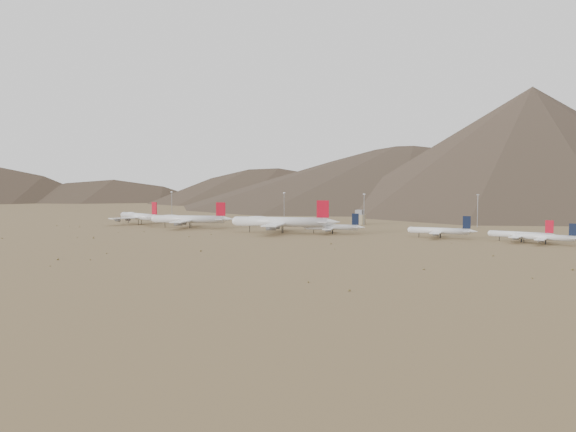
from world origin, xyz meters
The scene contains 15 objects.
ground centered at (0.00, 0.00, 0.00)m, with size 3000.00×3000.00×0.00m, color olive.
mountain_ridge centered at (0.00, 900.00, 150.00)m, with size 4400.00×1000.00×300.00m.
widebody_west centered at (-131.89, 34.76, 6.59)m, with size 61.88×49.26×19.10m.
widebody_centre centered at (-72.47, 24.66, 6.81)m, with size 64.29×51.05×19.74m.
widebody_east centered at (10.21, 20.01, 7.82)m, with size 74.53×58.92×22.69m.
narrowbody_a centered at (44.09, 31.40, 4.55)m, with size 41.74×30.72×14.01m.
narrowbody_b centered at (115.54, 35.71, 4.61)m, with size 43.09×31.01×14.22m.
narrowbody_c centered at (162.90, 33.67, 4.34)m, with size 40.46×29.34×13.39m.
narrowbody_d centered at (176.04, 27.78, 4.01)m, with size 37.41×27.04×12.36m.
control_tower centered at (30.00, 120.00, 5.32)m, with size 8.00×8.00×12.00m.
mast_far_west centered at (-165.77, 117.46, 14.20)m, with size 2.00×0.60×25.70m.
mast_west centered at (-47.31, 131.56, 14.20)m, with size 2.00×0.60×25.70m.
mast_centre centered at (36.49, 112.76, 14.20)m, with size 2.00×0.60×25.70m.
mast_east centered at (121.54, 134.30, 14.20)m, with size 2.00×0.60×25.70m.
desert_scrub centered at (20.45, -83.62, 0.30)m, with size 443.78×172.60×0.81m.
Camera 1 is at (194.02, -318.10, 35.14)m, focal length 35.00 mm.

